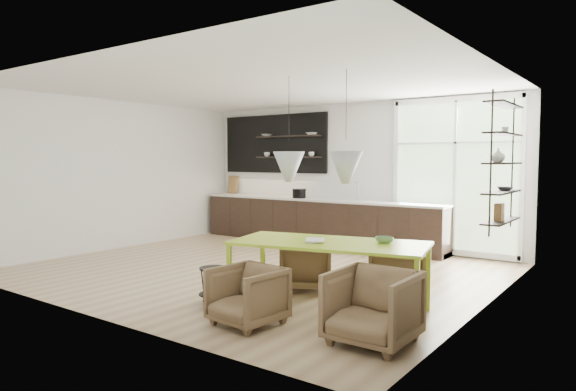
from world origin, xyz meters
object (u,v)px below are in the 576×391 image
Objects in this scene: armchair_back_right at (400,274)px; wire_stool at (213,281)px; armchair_front_left at (247,296)px; armchair_back_left at (306,266)px; dining_table at (329,247)px; armchair_front_right at (373,307)px.

armchair_back_right reaches higher than wire_stool.
armchair_front_left is (-0.89, -1.90, -0.01)m from armchair_back_right.
armchair_back_left is 1.00× the size of armchair_front_left.
dining_table is 1.12m from armchair_front_left.
armchair_back_right is 0.90× the size of armchair_front_right.
armchair_back_left is 2.17m from armchair_front_right.
armchair_front_right is at bearing -2.28° from wire_stool.
armchair_back_right is at bearing 71.73° from armchair_front_left.
armchair_back_right reaches higher than armchair_back_left.
dining_table is 1.18m from armchair_front_right.
armchair_back_left is at bearing 125.18° from dining_table.
armchair_back_left reaches higher than armchair_front_left.
dining_table is at bearing 71.31° from armchair_front_left.
armchair_back_left is (-0.80, 0.70, -0.44)m from dining_table.
dining_table is 1.16m from armchair_back_right.
dining_table is at bearing 24.26° from wire_stool.
armchair_front_left is at bearing -22.74° from wire_stool.
armchair_front_left is 1.52× the size of wire_stool.
armchair_back_left is at bearing 109.00° from armchair_front_left.
armchair_front_left is at bearing -128.91° from dining_table.
armchair_back_right is at bearing 41.84° from wire_stool.
wire_stool is at bearing 24.32° from armchair_back_right.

